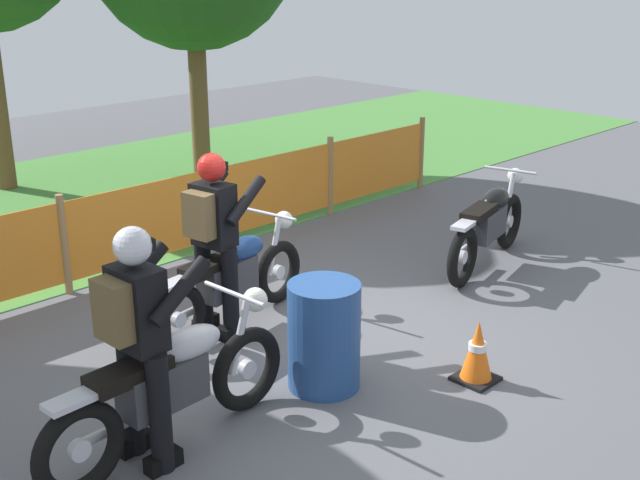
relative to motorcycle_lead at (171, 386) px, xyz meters
The scene contains 10 objects.
ground 1.96m from the motorcycle_lead, 18.59° to the left, with size 24.00×24.00×0.02m, color #5B5B60.
grass_verge 6.18m from the motorcycle_lead, 73.04° to the left, with size 24.00×5.68×0.01m, color #4C8C3D.
barrier_fence 3.55m from the motorcycle_lead, 59.52° to the left, with size 9.63×0.08×1.05m.
motorcycle_lead is the anchor object (origin of this frame).
motorcycle_trailing 4.58m from the motorcycle_lead, ahead, with size 2.04×0.74×0.98m.
motorcycle_third 2.01m from the motorcycle_lead, 39.01° to the left, with size 2.01×0.62×0.96m.
rider_lead 0.52m from the motorcycle_lead, behind, with size 0.69×0.56×1.69m.
rider_third 1.88m from the motorcycle_lead, 42.34° to the left, with size 0.73×0.61×1.69m.
traffic_cone 2.50m from the motorcycle_lead, 22.37° to the right, with size 0.32×0.32×0.53m.
spare_drum 1.37m from the motorcycle_lead, ahead, with size 0.58×0.58×0.88m, color navy.
Camera 1 is at (-4.55, -4.85, 3.28)m, focal length 45.73 mm.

